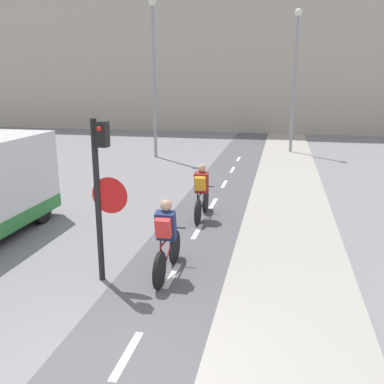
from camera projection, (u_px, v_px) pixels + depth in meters
name	position (u px, v px, depth m)	size (l,w,h in m)	color
ground_plane	(113.00, 381.00, 5.39)	(120.00, 120.00, 0.00)	gray
bike_lane	(113.00, 380.00, 5.40)	(2.05, 60.00, 0.02)	#56565B
building_row_background	(258.00, 59.00, 30.54)	(60.00, 5.20, 9.95)	#B2A899
traffic_light_pole	(101.00, 183.00, 7.61)	(0.67, 0.25, 3.02)	black
street_lamp_far	(154.00, 63.00, 19.57)	(0.36, 0.36, 7.15)	gray
street_lamp_sidewalk	(295.00, 67.00, 20.80)	(0.36, 0.36, 6.87)	gray
cyclist_near	(166.00, 241.00, 8.08)	(0.46, 1.81, 1.52)	black
cyclist_far	(202.00, 193.00, 11.42)	(0.46, 1.79, 1.50)	black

